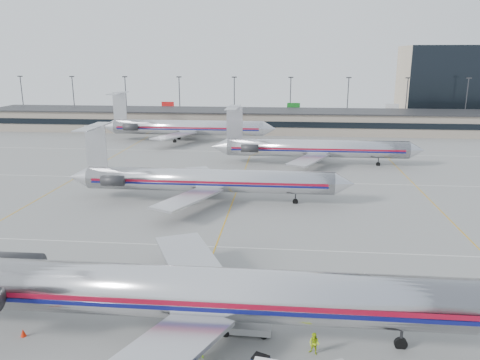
# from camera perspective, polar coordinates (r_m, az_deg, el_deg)

# --- Properties ---
(ground) EXTENTS (260.00, 260.00, 0.00)m
(ground) POSITION_cam_1_polar(r_m,az_deg,el_deg) (45.56, -4.89, -12.98)
(ground) COLOR gray
(ground) RESTS_ON ground
(apron_markings) EXTENTS (160.00, 0.15, 0.02)m
(apron_markings) POSITION_cam_1_polar(r_m,az_deg,el_deg) (54.48, -2.99, -8.12)
(apron_markings) COLOR silver
(apron_markings) RESTS_ON ground
(terminal) EXTENTS (162.00, 17.00, 6.25)m
(terminal) POSITION_cam_1_polar(r_m,az_deg,el_deg) (138.99, 2.39, 7.25)
(terminal) COLOR gray
(terminal) RESTS_ON ground
(light_mast_row) EXTENTS (163.60, 0.40, 15.28)m
(light_mast_row) POSITION_cam_1_polar(r_m,az_deg,el_deg) (152.34, 2.72, 9.95)
(light_mast_row) COLOR #38383D
(light_mast_row) RESTS_ON ground
(distant_building) EXTENTS (30.00, 20.00, 25.00)m
(distant_building) POSITION_cam_1_polar(r_m,az_deg,el_deg) (176.42, 23.95, 10.66)
(distant_building) COLOR tan
(distant_building) RESTS_ON ground
(jet_foreground) EXTENTS (50.53, 29.75, 13.23)m
(jet_foreground) POSITION_cam_1_polar(r_m,az_deg,el_deg) (36.86, -6.50, -13.37)
(jet_foreground) COLOR silver
(jet_foreground) RESTS_ON ground
(jet_second_row) EXTENTS (43.48, 25.60, 11.38)m
(jet_second_row) POSITION_cam_1_polar(r_m,az_deg,el_deg) (70.54, -4.54, 0.02)
(jet_second_row) COLOR silver
(jet_second_row) RESTS_ON ground
(jet_third_row) EXTENTS (42.75, 26.29, 11.69)m
(jet_third_row) POSITION_cam_1_polar(r_m,az_deg,el_deg) (95.96, 8.77, 3.87)
(jet_third_row) COLOR silver
(jet_third_row) RESTS_ON ground
(jet_back_row) EXTENTS (45.90, 28.23, 12.55)m
(jet_back_row) POSITION_cam_1_polar(r_m,az_deg,el_deg) (122.87, -6.80, 6.41)
(jet_back_row) COLOR silver
(jet_back_row) RESTS_ON ground
(belt_loader) EXTENTS (4.84, 1.60, 2.55)m
(belt_loader) POSITION_cam_1_polar(r_m,az_deg,el_deg) (38.54, 0.81, -17.33)
(belt_loader) COLOR #A3A3A3
(belt_loader) RESTS_ON ground
(ramp_worker_near) EXTENTS (0.86, 0.75, 1.98)m
(ramp_worker_near) POSITION_cam_1_polar(r_m,az_deg,el_deg) (35.89, -4.87, -19.48)
(ramp_worker_near) COLOR #99EF16
(ramp_worker_near) RESTS_ON ground
(ramp_worker_far) EXTENTS (1.02, 0.95, 1.68)m
(ramp_worker_far) POSITION_cam_1_polar(r_m,az_deg,el_deg) (36.64, 9.03, -19.11)
(ramp_worker_far) COLOR #BFE115
(ramp_worker_far) RESTS_ON ground
(cone_left) EXTENTS (0.57, 0.57, 0.61)m
(cone_left) POSITION_cam_1_polar(r_m,az_deg,el_deg) (41.97, -24.92, -16.53)
(cone_left) COLOR red
(cone_left) RESTS_ON ground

